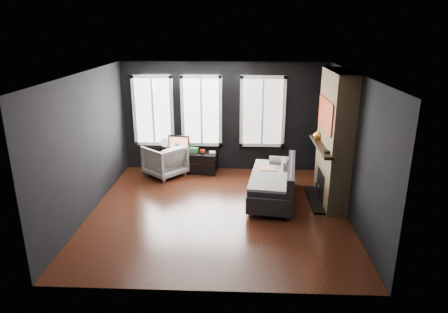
{
  "coord_description": "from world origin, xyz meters",
  "views": [
    {
      "loc": [
        0.42,
        -7.17,
        3.52
      ],
      "look_at": [
        0.1,
        0.3,
        1.05
      ],
      "focal_mm": 32.0,
      "sensor_mm": 36.0,
      "label": 1
    }
  ],
  "objects_px": {
    "media_console": "(188,162)",
    "monitor": "(179,143)",
    "sofa": "(272,181)",
    "armchair": "(165,159)",
    "mug": "(203,151)",
    "mantel_vase": "(318,134)",
    "book": "(209,148)"
  },
  "relations": [
    {
      "from": "media_console",
      "to": "mug",
      "type": "height_order",
      "value": "mug"
    },
    {
      "from": "monitor",
      "to": "mug",
      "type": "height_order",
      "value": "monitor"
    },
    {
      "from": "sofa",
      "to": "monitor",
      "type": "distance_m",
      "value": 2.77
    },
    {
      "from": "sofa",
      "to": "media_console",
      "type": "xyz_separation_m",
      "value": [
        -2.0,
        1.64,
        -0.17
      ]
    },
    {
      "from": "armchair",
      "to": "media_console",
      "type": "height_order",
      "value": "armchair"
    },
    {
      "from": "mug",
      "to": "book",
      "type": "height_order",
      "value": "book"
    },
    {
      "from": "sofa",
      "to": "mantel_vase",
      "type": "relative_size",
      "value": 9.78
    },
    {
      "from": "media_console",
      "to": "mug",
      "type": "distance_m",
      "value": 0.51
    },
    {
      "from": "media_console",
      "to": "mantel_vase",
      "type": "distance_m",
      "value": 3.36
    },
    {
      "from": "sofa",
      "to": "armchair",
      "type": "height_order",
      "value": "armchair"
    },
    {
      "from": "book",
      "to": "monitor",
      "type": "bearing_deg",
      "value": 179.0
    },
    {
      "from": "sofa",
      "to": "mug",
      "type": "xyz_separation_m",
      "value": [
        -1.61,
        1.57,
        0.15
      ]
    },
    {
      "from": "monitor",
      "to": "mug",
      "type": "bearing_deg",
      "value": 0.61
    },
    {
      "from": "book",
      "to": "mantel_vase",
      "type": "xyz_separation_m",
      "value": [
        2.4,
        -1.19,
        0.71
      ]
    },
    {
      "from": "armchair",
      "to": "media_console",
      "type": "distance_m",
      "value": 0.61
    },
    {
      "from": "armchair",
      "to": "book",
      "type": "relative_size",
      "value": 4.02
    },
    {
      "from": "media_console",
      "to": "monitor",
      "type": "xyz_separation_m",
      "value": [
        -0.2,
        0.01,
        0.5
      ]
    },
    {
      "from": "mug",
      "to": "mantel_vase",
      "type": "distance_m",
      "value": 2.9
    },
    {
      "from": "sofa",
      "to": "armchair",
      "type": "bearing_deg",
      "value": 159.47
    },
    {
      "from": "sofa",
      "to": "armchair",
      "type": "distance_m",
      "value": 2.85
    },
    {
      "from": "media_console",
      "to": "mantel_vase",
      "type": "xyz_separation_m",
      "value": [
        2.95,
        -1.19,
        1.07
      ]
    },
    {
      "from": "armchair",
      "to": "monitor",
      "type": "relative_size",
      "value": 1.57
    },
    {
      "from": "monitor",
      "to": "book",
      "type": "bearing_deg",
      "value": 7.11
    },
    {
      "from": "armchair",
      "to": "book",
      "type": "bearing_deg",
      "value": 146.73
    },
    {
      "from": "book",
      "to": "mantel_vase",
      "type": "height_order",
      "value": "mantel_vase"
    },
    {
      "from": "mantel_vase",
      "to": "armchair",
      "type": "bearing_deg",
      "value": 165.44
    },
    {
      "from": "armchair",
      "to": "book",
      "type": "height_order",
      "value": "armchair"
    },
    {
      "from": "media_console",
      "to": "mug",
      "type": "bearing_deg",
      "value": -3.02
    },
    {
      "from": "armchair",
      "to": "media_console",
      "type": "relative_size",
      "value": 0.58
    },
    {
      "from": "armchair",
      "to": "book",
      "type": "distance_m",
      "value": 1.12
    },
    {
      "from": "sofa",
      "to": "media_console",
      "type": "relative_size",
      "value": 1.32
    },
    {
      "from": "sofa",
      "to": "media_console",
      "type": "bearing_deg",
      "value": 148.36
    }
  ]
}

